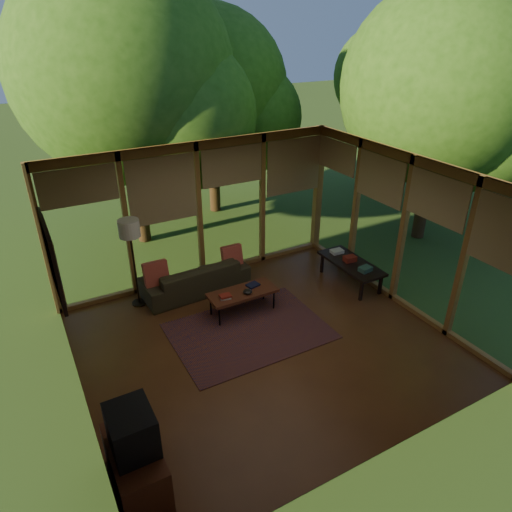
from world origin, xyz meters
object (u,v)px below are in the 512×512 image
sofa (195,277)px  coffee_table (242,293)px  floor_lamp (130,233)px  media_cabinet (136,467)px  television (132,431)px  side_console (351,264)px

sofa → coffee_table: 1.16m
sofa → floor_lamp: size_ratio=1.21×
media_cabinet → floor_lamp: size_ratio=0.61×
television → side_console: (4.85, 2.35, -0.44)m
sofa → side_console: size_ratio=1.42×
floor_lamp → coffee_table: (1.53, -1.15, -1.01)m
floor_lamp → side_console: floor_lamp is taller
media_cabinet → floor_lamp: bearing=73.9°
coffee_table → media_cabinet: bearing=-136.2°
sofa → side_console: bearing=154.0°
media_cabinet → television: bearing=0.0°
sofa → television: television is taller
media_cabinet → sofa: bearing=59.0°
media_cabinet → side_console: (4.87, 2.35, 0.11)m
media_cabinet → television: 0.55m
coffee_table → sofa: bearing=112.8°
sofa → media_cabinet: bearing=56.2°
sofa → media_cabinet: (-2.12, -3.53, 0.01)m
sofa → floor_lamp: (-1.08, 0.08, 1.11)m
side_console → floor_lamp: bearing=161.8°
coffee_table → side_console: (2.30, -0.11, 0.02)m
television → floor_lamp: 3.79m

